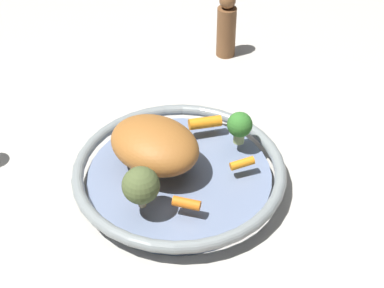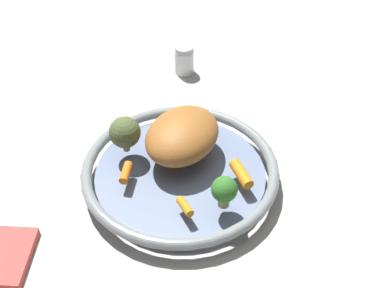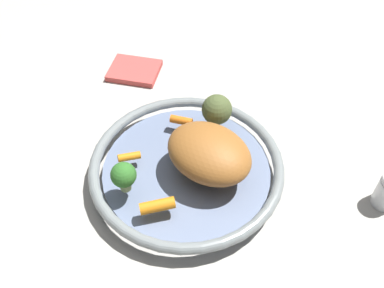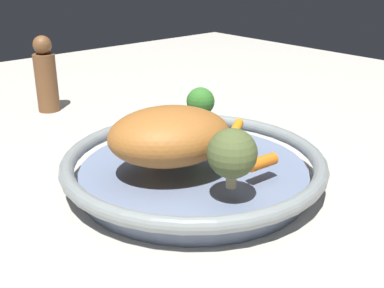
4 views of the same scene
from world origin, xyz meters
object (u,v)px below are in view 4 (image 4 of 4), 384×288
object	(u,v)px
roast_chicken_piece	(167,135)
broccoli_floret_edge	(200,103)
baby_carrot_near_rim	(157,123)
baby_carrot_back	(262,162)
pepper_mill	(45,76)
broccoli_floret_small	(232,154)
serving_bowl	(194,168)
baby_carrot_right	(236,128)

from	to	relation	value
roast_chicken_piece	broccoli_floret_edge	size ratio (longest dim) A/B	2.65
baby_carrot_near_rim	baby_carrot_back	bearing A→B (deg)	-86.33
pepper_mill	roast_chicken_piece	bearing A→B (deg)	-95.00
baby_carrot_near_rim	broccoli_floret_edge	size ratio (longest dim) A/B	0.98
roast_chicken_piece	broccoli_floret_edge	xyz separation A→B (m)	(0.13, 0.08, -0.00)
baby_carrot_back	broccoli_floret_small	bearing A→B (deg)	-170.32
roast_chicken_piece	broccoli_floret_edge	world-z (taller)	roast_chicken_piece
serving_bowl	roast_chicken_piece	xyz separation A→B (m)	(-0.04, 0.00, 0.06)
baby_carrot_right	baby_carrot_back	world-z (taller)	same
broccoli_floret_edge	pepper_mill	size ratio (longest dim) A/B	0.40
baby_carrot_near_rim	pepper_mill	world-z (taller)	pepper_mill
baby_carrot_back	baby_carrot_near_rim	bearing A→B (deg)	93.67
baby_carrot_right	broccoli_floret_small	size ratio (longest dim) A/B	0.57
broccoli_floret_small	baby_carrot_near_rim	bearing A→B (deg)	75.72
roast_chicken_piece	pepper_mill	world-z (taller)	pepper_mill
pepper_mill	broccoli_floret_edge	bearing A→B (deg)	-76.06
broccoli_floret_small	broccoli_floret_edge	xyz separation A→B (m)	(0.12, 0.18, -0.01)
baby_carrot_back	broccoli_floret_edge	bearing A→B (deg)	73.14
baby_carrot_near_rim	broccoli_floret_edge	world-z (taller)	broccoli_floret_edge
serving_bowl	broccoli_floret_edge	size ratio (longest dim) A/B	6.00
baby_carrot_back	baby_carrot_near_rim	distance (m)	0.20
serving_bowl	baby_carrot_back	world-z (taller)	baby_carrot_back
serving_bowl	baby_carrot_right	distance (m)	0.11
baby_carrot_right	baby_carrot_back	size ratio (longest dim) A/B	0.94
baby_carrot_right	broccoli_floret_small	bearing A→B (deg)	-137.96
serving_bowl	pepper_mill	size ratio (longest dim) A/B	2.38
roast_chicken_piece	broccoli_floret_small	distance (m)	0.11
serving_bowl	broccoli_floret_edge	bearing A→B (deg)	43.48
baby_carrot_right	baby_carrot_back	distance (m)	0.13
serving_bowl	baby_carrot_right	world-z (taller)	baby_carrot_right
serving_bowl	broccoli_floret_small	distance (m)	0.12
broccoli_floret_edge	pepper_mill	xyz separation A→B (m)	(-0.09, 0.36, -0.01)
roast_chicken_piece	broccoli_floret_small	size ratio (longest dim) A/B	2.22
baby_carrot_near_rim	broccoli_floret_edge	xyz separation A→B (m)	(0.07, -0.03, 0.03)
broccoli_floret_small	broccoli_floret_edge	distance (m)	0.22
baby_carrot_back	pepper_mill	xyz separation A→B (m)	(-0.04, 0.53, 0.02)
pepper_mill	baby_carrot_near_rim	bearing A→B (deg)	-85.92
baby_carrot_right	baby_carrot_back	bearing A→B (deg)	-121.71
serving_bowl	pepper_mill	bearing A→B (deg)	90.35
baby_carrot_near_rim	serving_bowl	bearing A→B (deg)	-100.85
baby_carrot_right	broccoli_floret_small	distance (m)	0.18
roast_chicken_piece	baby_carrot_back	distance (m)	0.12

